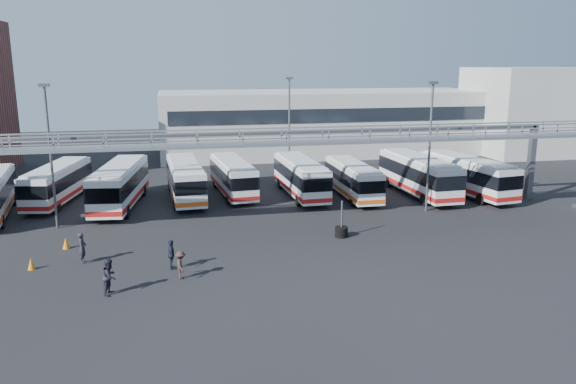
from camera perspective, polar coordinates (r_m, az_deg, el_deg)
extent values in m
plane|color=black|center=(36.02, 1.21, -5.76)|extent=(140.00, 140.00, 0.00)
cube|color=gray|center=(39.38, -0.40, 5.00)|extent=(50.00, 1.80, 0.22)
cube|color=gray|center=(38.43, -0.15, 6.23)|extent=(50.00, 0.10, 0.10)
cube|color=gray|center=(40.08, -0.65, 6.51)|extent=(50.00, 0.10, 0.10)
cube|color=#4C4F54|center=(43.24, -1.47, 5.98)|extent=(45.00, 0.50, 0.35)
cube|color=#9E9E99|center=(74.29, 3.62, 7.11)|extent=(42.00, 14.00, 8.00)
cube|color=#B2B2AD|center=(79.90, 23.31, 7.58)|extent=(14.00, 12.00, 11.00)
cylinder|color=#4C4F54|center=(42.54, -22.93, 3.07)|extent=(0.18, 0.18, 10.00)
cube|color=#4C4F54|center=(42.05, -23.55, 9.92)|extent=(0.70, 0.35, 0.22)
cylinder|color=#4C4F54|center=(45.29, 14.17, 4.25)|extent=(0.18, 0.18, 10.00)
cube|color=#4C4F54|center=(44.83, 14.53, 10.70)|extent=(0.70, 0.35, 0.22)
cylinder|color=#4C4F54|center=(56.83, 0.13, 6.34)|extent=(0.18, 0.18, 10.00)
cube|color=#4C4F54|center=(56.47, 0.14, 11.49)|extent=(0.70, 0.35, 0.22)
cylinder|color=black|center=(45.09, -27.09, -2.69)|extent=(0.42, 1.02, 0.99)
cylinder|color=black|center=(51.84, -26.12, -0.70)|extent=(0.42, 1.02, 0.99)
cube|color=silver|center=(51.05, -22.35, 0.89)|extent=(4.21, 10.73, 2.62)
cube|color=black|center=(50.99, -22.38, 1.23)|extent=(4.28, 10.80, 1.05)
cube|color=#A61614|center=(51.24, -22.26, -0.12)|extent=(4.27, 10.79, 0.33)
cube|color=silver|center=(50.80, -22.49, 2.42)|extent=(3.79, 9.66, 0.15)
cylinder|color=black|center=(48.69, -24.76, -1.41)|extent=(0.45, 0.99, 0.95)
cylinder|color=black|center=(47.89, -22.41, -1.41)|extent=(0.45, 0.99, 0.95)
cylinder|color=black|center=(54.74, -22.08, 0.32)|extent=(0.45, 0.99, 0.95)
cylinder|color=black|center=(54.03, -19.95, 0.34)|extent=(0.45, 0.99, 0.95)
cube|color=silver|center=(47.89, -16.70, 0.78)|extent=(4.10, 11.70, 2.86)
cube|color=black|center=(47.82, -16.72, 1.18)|extent=(4.17, 11.77, 1.15)
cube|color=#A61614|center=(48.10, -16.62, -0.40)|extent=(4.15, 11.76, 0.36)
cube|color=silver|center=(47.60, -16.82, 2.56)|extent=(3.69, 10.53, 0.17)
cylinder|color=black|center=(45.01, -19.02, -1.95)|extent=(0.45, 1.07, 1.04)
cylinder|color=black|center=(44.46, -16.08, -1.93)|extent=(0.45, 1.07, 1.04)
cylinder|color=black|center=(51.93, -17.03, 0.12)|extent=(0.45, 1.07, 1.04)
cylinder|color=black|center=(51.45, -14.47, 0.16)|extent=(0.45, 1.07, 1.04)
cube|color=silver|center=(49.22, -10.39, 1.33)|extent=(3.09, 11.02, 2.72)
cube|color=black|center=(49.16, -10.41, 1.70)|extent=(3.15, 11.08, 1.09)
cube|color=#CC4E13|center=(49.43, -10.35, 0.23)|extent=(3.14, 11.07, 0.35)
cube|color=silver|center=(48.96, -10.46, 2.98)|extent=(2.78, 9.92, 0.16)
cylinder|color=black|center=(46.04, -11.34, -1.19)|extent=(0.35, 1.01, 0.99)
cylinder|color=black|center=(46.23, -8.57, -1.03)|extent=(0.35, 1.01, 0.99)
cylinder|color=black|center=(52.83, -11.87, 0.60)|extent=(0.35, 1.01, 0.99)
cylinder|color=black|center=(52.99, -9.46, 0.74)|extent=(0.35, 1.01, 0.99)
cube|color=silver|center=(50.37, -5.64, 1.64)|extent=(3.25, 10.50, 2.58)
cube|color=black|center=(50.31, -5.65, 1.98)|extent=(3.31, 10.56, 1.03)
cube|color=#A61614|center=(50.56, -5.62, 0.62)|extent=(3.30, 10.55, 0.33)
cube|color=silver|center=(50.12, -5.68, 3.17)|extent=(2.92, 9.45, 0.15)
cylinder|color=black|center=(47.27, -6.06, -0.67)|extent=(0.36, 0.96, 0.94)
cylinder|color=black|center=(47.70, -3.58, -0.50)|extent=(0.36, 0.96, 0.94)
cylinder|color=black|center=(53.63, -7.42, 0.93)|extent=(0.36, 0.96, 0.94)
cylinder|color=black|center=(54.00, -5.21, 1.07)|extent=(0.36, 0.96, 0.94)
cube|color=silver|center=(49.62, 1.28, 1.60)|extent=(2.75, 10.79, 2.68)
cube|color=black|center=(49.56, 1.29, 1.96)|extent=(2.81, 10.85, 1.07)
cube|color=#A61614|center=(49.82, 1.28, 0.53)|extent=(2.80, 10.84, 0.34)
cube|color=silver|center=(49.36, 1.29, 3.21)|extent=(2.47, 9.71, 0.16)
cylinder|color=black|center=(46.39, 1.05, -0.84)|extent=(0.32, 0.98, 0.97)
cylinder|color=black|center=(46.98, 3.64, -0.69)|extent=(0.32, 0.98, 0.97)
cylinder|color=black|center=(52.89, -0.82, 0.89)|extent=(0.32, 0.98, 0.97)
cylinder|color=black|center=(53.41, 1.47, 1.00)|extent=(0.32, 0.98, 0.97)
cube|color=silver|center=(49.52, 6.58, 1.35)|extent=(2.33, 10.01, 2.50)
cube|color=black|center=(49.46, 6.59, 1.69)|extent=(2.39, 10.07, 1.00)
cube|color=#CC4E13|center=(49.70, 6.55, 0.35)|extent=(2.38, 10.06, 0.32)
cube|color=silver|center=(49.27, 6.62, 2.86)|extent=(2.09, 9.01, 0.15)
cylinder|color=black|center=(46.51, 6.57, -0.93)|extent=(0.28, 0.91, 0.91)
cylinder|color=black|center=(47.17, 8.92, -0.81)|extent=(0.28, 0.91, 0.91)
cylinder|color=black|center=(52.46, 4.41, 0.71)|extent=(0.28, 0.91, 0.91)
cylinder|color=black|center=(53.05, 6.52, 0.80)|extent=(0.28, 0.91, 0.91)
cube|color=silver|center=(51.22, 13.08, 1.77)|extent=(2.94, 11.55, 2.87)
cube|color=black|center=(51.16, 13.10, 2.14)|extent=(3.00, 11.61, 1.15)
cube|color=#A61614|center=(51.42, 13.02, 0.65)|extent=(2.99, 11.60, 0.37)
cube|color=silver|center=(50.96, 13.16, 3.44)|extent=(2.65, 10.39, 0.17)
cylinder|color=black|center=(47.79, 13.67, -0.76)|extent=(0.34, 1.05, 1.04)
cylinder|color=black|center=(48.90, 16.14, -0.60)|extent=(0.34, 1.05, 1.04)
cylinder|color=black|center=(54.25, 10.16, 1.02)|extent=(0.34, 1.05, 1.04)
cylinder|color=black|center=(55.23, 12.42, 1.14)|extent=(0.34, 1.05, 1.04)
cube|color=silver|center=(52.53, 17.68, 1.69)|extent=(4.10, 11.32, 2.77)
cube|color=black|center=(52.47, 17.70, 2.04)|extent=(4.17, 11.39, 1.11)
cube|color=#A61614|center=(52.72, 17.60, 0.64)|extent=(4.16, 11.38, 0.35)
cube|color=silver|center=(52.27, 17.79, 3.26)|extent=(3.69, 10.19, 0.16)
cylinder|color=black|center=(49.40, 19.02, -0.69)|extent=(0.45, 1.04, 1.01)
cylinder|color=black|center=(50.85, 21.02, -0.47)|extent=(0.45, 1.04, 1.01)
cylinder|color=black|center=(54.91, 14.39, 0.94)|extent=(0.45, 1.04, 1.01)
cylinder|color=black|center=(56.22, 16.31, 1.10)|extent=(0.45, 1.04, 1.01)
imported|color=#222129|center=(35.38, -20.16, -5.34)|extent=(0.50, 0.72, 1.86)
imported|color=black|center=(30.31, -17.64, -8.18)|extent=(0.98, 1.10, 1.88)
imported|color=#312221|center=(31.47, -10.83, -7.30)|extent=(0.66, 1.06, 1.57)
imported|color=black|center=(32.95, -11.77, -6.25)|extent=(0.54, 1.06, 1.75)
cone|color=orange|center=(35.60, -24.64, -6.65)|extent=(0.52, 0.52, 0.67)
cone|color=orange|center=(38.59, -21.63, -4.85)|extent=(0.48, 0.48, 0.72)
cylinder|color=black|center=(38.49, 5.44, -4.37)|extent=(0.89, 0.89, 0.21)
cylinder|color=black|center=(38.42, 5.44, -4.04)|extent=(0.89, 0.89, 0.21)
cylinder|color=black|center=(38.35, 5.45, -3.71)|extent=(0.89, 0.89, 0.21)
cylinder|color=#4C4F54|center=(38.17, 5.47, -2.74)|extent=(0.13, 0.13, 2.53)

